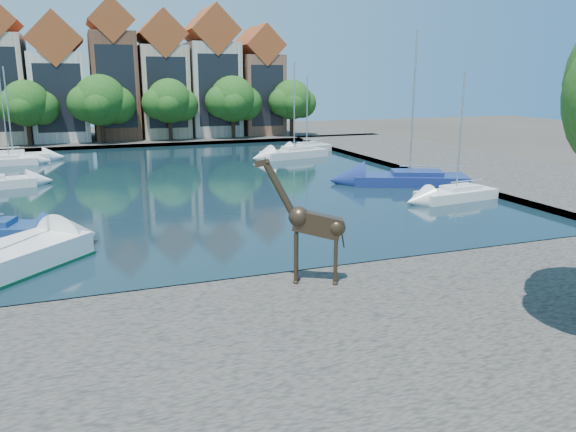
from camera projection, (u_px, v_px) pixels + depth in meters
name	position (u px, v px, depth m)	size (l,w,h in m)	color
ground	(311.00, 280.00, 23.13)	(160.00, 160.00, 0.00)	#38332B
water_basin	(197.00, 181.00, 45.00)	(38.00, 50.00, 0.08)	black
near_quay	(401.00, 349.00, 16.69)	(50.00, 14.00, 0.50)	#555049
far_quay	(150.00, 139.00, 74.11)	(60.00, 16.00, 0.50)	#555049
right_quay	(458.00, 162.00, 53.30)	(14.00, 52.00, 0.50)	#555049
townhouse_west_inner	(59.00, 84.00, 68.88)	(6.43, 9.18, 15.15)	silver
townhouse_center	(113.00, 75.00, 70.81)	(5.44, 9.18, 16.93)	brown
townhouse_east_inner	(162.00, 80.00, 72.96)	(5.94, 9.18, 15.79)	tan
townhouse_east_mid	(211.00, 77.00, 75.05)	(6.43, 9.18, 16.65)	beige
townhouse_east_end	(257.00, 85.00, 77.46)	(5.44, 9.18, 14.43)	brown
far_tree_west	(27.00, 105.00, 63.28)	(6.76, 5.20, 7.36)	#332114
far_tree_mid_west	(101.00, 102.00, 65.91)	(7.80, 6.00, 8.00)	#332114
far_tree_mid_east	(170.00, 102.00, 68.62)	(7.02, 5.40, 7.52)	#332114
far_tree_east	(233.00, 101.00, 71.27)	(7.54, 5.80, 7.84)	#332114
far_tree_far_east	(292.00, 101.00, 73.97)	(6.76, 5.20, 7.36)	#332114
giraffe_statue	(311.00, 223.00, 20.93)	(3.13, 1.69, 4.72)	#382B1C
sailboat_left_d	(14.00, 156.00, 54.48)	(6.59, 2.80, 9.05)	white
sailboat_left_e	(9.00, 159.00, 52.72)	(5.08, 1.96, 10.09)	silver
sailboat_right_a	(456.00, 192.00, 37.77)	(5.93, 2.66, 8.42)	silver
sailboat_right_b	(410.00, 177.00, 43.04)	(9.03, 6.13, 11.40)	navy
sailboat_right_c	(294.00, 152.00, 57.67)	(7.26, 3.95, 9.51)	beige
sailboat_right_d	(307.00, 147.00, 62.30)	(5.87, 3.24, 8.14)	silver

